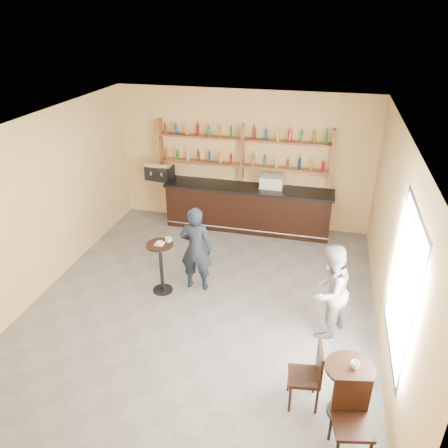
% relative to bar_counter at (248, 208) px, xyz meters
% --- Properties ---
extents(floor, '(7.00, 7.00, 0.00)m').
position_rel_bar_counter_xyz_m(floor, '(-0.20, -3.15, -0.53)').
color(floor, slate).
rests_on(floor, ground).
extents(ceiling, '(7.00, 7.00, 0.00)m').
position_rel_bar_counter_xyz_m(ceiling, '(-0.20, -3.15, 2.67)').
color(ceiling, white).
rests_on(ceiling, wall_back).
extents(wall_back, '(7.00, 0.00, 7.00)m').
position_rel_bar_counter_xyz_m(wall_back, '(-0.20, 0.35, 1.07)').
color(wall_back, '#E9C484').
rests_on(wall_back, floor).
extents(wall_front, '(7.00, 0.00, 7.00)m').
position_rel_bar_counter_xyz_m(wall_front, '(-0.20, -6.65, 1.07)').
color(wall_front, '#E9C484').
rests_on(wall_front, floor).
extents(wall_left, '(0.00, 7.00, 7.00)m').
position_rel_bar_counter_xyz_m(wall_left, '(-3.20, -3.15, 1.07)').
color(wall_left, '#E9C484').
rests_on(wall_left, floor).
extents(wall_right, '(0.00, 7.00, 7.00)m').
position_rel_bar_counter_xyz_m(wall_right, '(2.80, -3.15, 1.07)').
color(wall_right, '#E9C484').
rests_on(wall_right, floor).
extents(window_pane, '(0.00, 2.00, 2.00)m').
position_rel_bar_counter_xyz_m(window_pane, '(2.79, -4.35, 1.17)').
color(window_pane, white).
rests_on(window_pane, wall_right).
extents(window_frame, '(0.04, 1.70, 2.10)m').
position_rel_bar_counter_xyz_m(window_frame, '(2.78, -4.35, 1.17)').
color(window_frame, black).
rests_on(window_frame, wall_right).
extents(shelf_unit, '(4.00, 0.26, 1.40)m').
position_rel_bar_counter_xyz_m(shelf_unit, '(-0.20, 0.22, 1.28)').
color(shelf_unit, brown).
rests_on(shelf_unit, wall_back).
extents(liquor_bottles, '(3.68, 0.10, 1.00)m').
position_rel_bar_counter_xyz_m(liquor_bottles, '(-0.20, 0.22, 1.45)').
color(liquor_bottles, '#8C5919').
rests_on(liquor_bottles, shelf_unit).
extents(bar_counter, '(3.92, 0.77, 1.06)m').
position_rel_bar_counter_xyz_m(bar_counter, '(0.00, 0.00, 0.00)').
color(bar_counter, black).
rests_on(bar_counter, floor).
extents(espresso_machine, '(0.66, 0.47, 0.44)m').
position_rel_bar_counter_xyz_m(espresso_machine, '(-2.17, 0.00, 0.75)').
color(espresso_machine, black).
rests_on(espresso_machine, bar_counter).
extents(pastry_case, '(0.57, 0.47, 0.32)m').
position_rel_bar_counter_xyz_m(pastry_case, '(0.54, 0.00, 0.69)').
color(pastry_case, silver).
rests_on(pastry_case, bar_counter).
extents(pedestal_table, '(0.55, 0.55, 1.00)m').
position_rel_bar_counter_xyz_m(pedestal_table, '(-1.05, -2.92, -0.03)').
color(pedestal_table, black).
rests_on(pedestal_table, floor).
extents(napkin, '(0.17, 0.17, 0.00)m').
position_rel_bar_counter_xyz_m(napkin, '(-1.05, -2.92, 0.48)').
color(napkin, white).
rests_on(napkin, pedestal_table).
extents(donut, '(0.18, 0.18, 0.05)m').
position_rel_bar_counter_xyz_m(donut, '(-1.04, -2.93, 0.50)').
color(donut, '#D98B4F').
rests_on(donut, napkin).
extents(cup_pedestal, '(0.15, 0.15, 0.10)m').
position_rel_bar_counter_xyz_m(cup_pedestal, '(-0.91, -2.82, 0.52)').
color(cup_pedestal, white).
rests_on(cup_pedestal, pedestal_table).
extents(man_main, '(0.61, 0.41, 1.66)m').
position_rel_bar_counter_xyz_m(man_main, '(-0.46, -2.65, 0.30)').
color(man_main, black).
rests_on(man_main, floor).
extents(cafe_table, '(0.82, 0.82, 0.80)m').
position_rel_bar_counter_xyz_m(cafe_table, '(2.26, -4.96, -0.13)').
color(cafe_table, black).
rests_on(cafe_table, floor).
extents(cup_cafe, '(0.15, 0.15, 0.10)m').
position_rel_bar_counter_xyz_m(cup_cafe, '(2.31, -4.96, 0.32)').
color(cup_cafe, white).
rests_on(cup_cafe, cafe_table).
extents(chair_west, '(0.46, 0.46, 0.94)m').
position_rel_bar_counter_xyz_m(chair_west, '(1.71, -4.91, -0.06)').
color(chair_west, black).
rests_on(chair_west, floor).
extents(chair_south, '(0.52, 0.52, 1.01)m').
position_rel_bar_counter_xyz_m(chair_south, '(2.31, -5.56, -0.02)').
color(chair_south, black).
rests_on(chair_south, floor).
extents(patron_second, '(0.91, 0.98, 1.60)m').
position_rel_bar_counter_xyz_m(patron_second, '(1.95, -3.38, 0.27)').
color(patron_second, '#A3A3A8').
rests_on(patron_second, floor).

